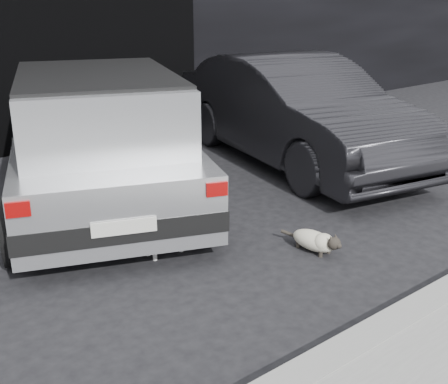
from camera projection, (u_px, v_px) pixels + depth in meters
ground at (185, 227)px, 6.03m from camera, size 80.00×80.00×0.00m
garage_opening at (92, 62)px, 9.11m from camera, size 4.00×0.10×2.60m
silver_hatchback at (99, 133)px, 6.45m from camera, size 3.30×4.61×1.56m
second_car at (295, 110)px, 8.11m from camera, size 2.53×4.87×1.53m
cat_siamese at (317, 241)px, 5.41m from camera, size 0.26×0.71×0.25m
cat_white at (167, 236)px, 5.38m from camera, size 0.76×0.25×0.35m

